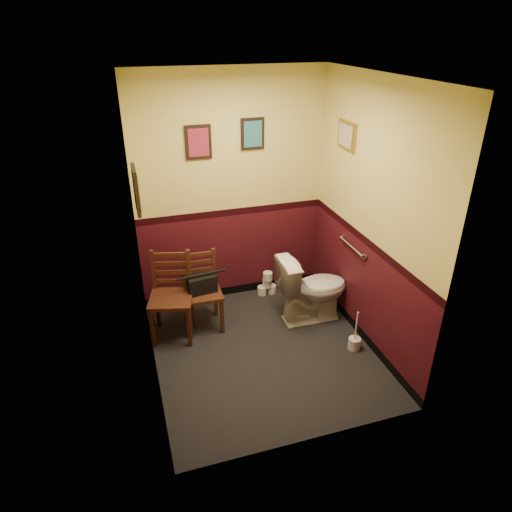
# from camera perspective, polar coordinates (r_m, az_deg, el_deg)

# --- Properties ---
(floor) EXTENTS (2.20, 2.40, 0.00)m
(floor) POSITION_cam_1_polar(r_m,az_deg,el_deg) (4.90, 0.89, -11.77)
(floor) COLOR black
(floor) RESTS_ON ground
(ceiling) EXTENTS (2.20, 2.40, 0.00)m
(ceiling) POSITION_cam_1_polar(r_m,az_deg,el_deg) (3.83, 1.19, 21.51)
(ceiling) COLOR silver
(ceiling) RESTS_ON ground
(wall_back) EXTENTS (2.20, 0.00, 2.70)m
(wall_back) POSITION_cam_1_polar(r_m,az_deg,el_deg) (5.25, -3.11, 7.94)
(wall_back) COLOR #3F0E18
(wall_back) RESTS_ON ground
(wall_front) EXTENTS (2.20, 0.00, 2.70)m
(wall_front) POSITION_cam_1_polar(r_m,az_deg,el_deg) (3.20, 7.77, -5.75)
(wall_front) COLOR #3F0E18
(wall_front) RESTS_ON ground
(wall_left) EXTENTS (0.00, 2.40, 2.70)m
(wall_left) POSITION_cam_1_polar(r_m,az_deg,el_deg) (4.01, -14.10, 0.76)
(wall_left) COLOR #3F0E18
(wall_left) RESTS_ON ground
(wall_right) EXTENTS (0.00, 2.40, 2.70)m
(wall_right) POSITION_cam_1_polar(r_m,az_deg,el_deg) (4.62, 14.13, 4.36)
(wall_right) COLOR #3F0E18
(wall_right) RESTS_ON ground
(grab_bar) EXTENTS (0.05, 0.56, 0.06)m
(grab_bar) POSITION_cam_1_polar(r_m,az_deg,el_deg) (4.96, 11.88, 1.16)
(grab_bar) COLOR silver
(grab_bar) RESTS_ON wall_right
(framed_print_back_a) EXTENTS (0.28, 0.04, 0.36)m
(framed_print_back_a) POSITION_cam_1_polar(r_m,az_deg,el_deg) (5.00, -7.23, 13.93)
(framed_print_back_a) COLOR black
(framed_print_back_a) RESTS_ON wall_back
(framed_print_back_b) EXTENTS (0.26, 0.04, 0.34)m
(framed_print_back_b) POSITION_cam_1_polar(r_m,az_deg,el_deg) (5.12, -0.43, 15.03)
(framed_print_back_b) COLOR black
(framed_print_back_b) RESTS_ON wall_back
(framed_print_left) EXTENTS (0.04, 0.30, 0.38)m
(framed_print_left) POSITION_cam_1_polar(r_m,az_deg,el_deg) (3.91, -14.74, 7.99)
(framed_print_left) COLOR black
(framed_print_left) RESTS_ON wall_left
(framed_print_right) EXTENTS (0.04, 0.34, 0.28)m
(framed_print_right) POSITION_cam_1_polar(r_m,az_deg,el_deg) (4.90, 11.27, 14.57)
(framed_print_right) COLOR olive
(framed_print_right) RESTS_ON wall_right
(toilet) EXTENTS (0.81, 0.45, 0.79)m
(toilet) POSITION_cam_1_polar(r_m,az_deg,el_deg) (5.21, 7.06, -4.07)
(toilet) COLOR white
(toilet) RESTS_ON floor
(toilet_brush) EXTENTS (0.13, 0.13, 0.46)m
(toilet_brush) POSITION_cam_1_polar(r_m,az_deg,el_deg) (4.99, 12.19, -10.55)
(toilet_brush) COLOR silver
(toilet_brush) RESTS_ON floor
(chair_left) EXTENTS (0.54, 0.54, 0.95)m
(chair_left) POSITION_cam_1_polar(r_m,az_deg,el_deg) (4.96, -10.53, -4.98)
(chair_left) COLOR #4A2516
(chair_left) RESTS_ON floor
(chair_right) EXTENTS (0.42, 0.42, 0.87)m
(chair_right) POSITION_cam_1_polar(r_m,az_deg,el_deg) (5.07, -6.79, -4.40)
(chair_right) COLOR #4A2516
(chair_right) RESTS_ON floor
(handbag) EXTENTS (0.33, 0.19, 0.23)m
(handbag) POSITION_cam_1_polar(r_m,az_deg,el_deg) (4.98, -6.79, -3.48)
(handbag) COLOR black
(handbag) RESTS_ON chair_right
(tp_stack) EXTENTS (0.24, 0.15, 0.32)m
(tp_stack) POSITION_cam_1_polar(r_m,az_deg,el_deg) (5.76, 1.39, -3.60)
(tp_stack) COLOR silver
(tp_stack) RESTS_ON floor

